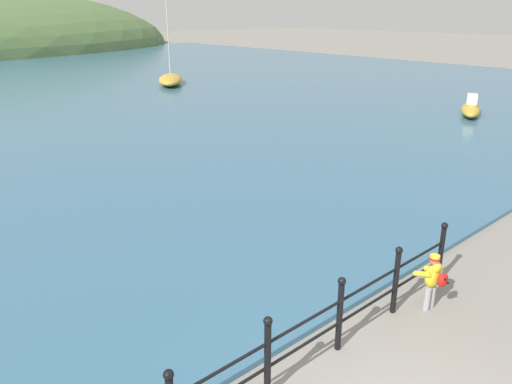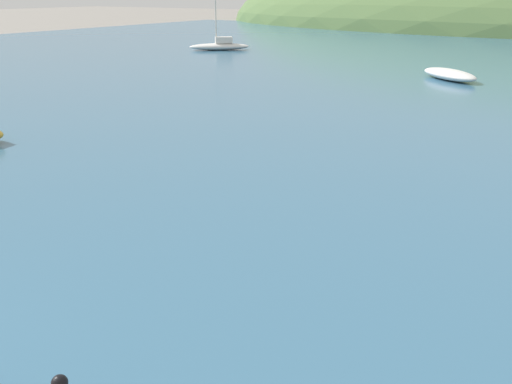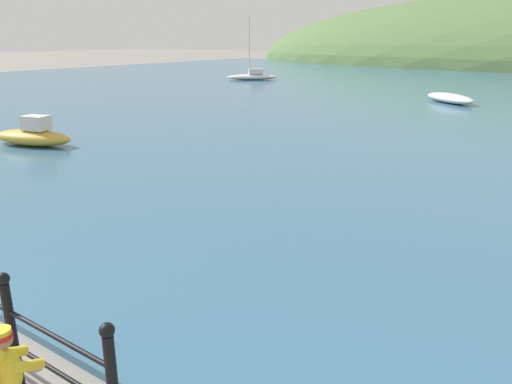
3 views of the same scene
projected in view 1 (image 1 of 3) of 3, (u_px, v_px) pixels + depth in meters
The scene contains 4 objects.
iron_railing at pixel (306, 332), 6.77m from camera, with size 7.31×0.12×1.21m.
child_in_coat at pixel (433, 277), 8.22m from camera, with size 0.40×0.54×1.00m.
boat_green_fishing at pixel (471, 109), 23.25m from camera, with size 3.09×2.11×0.94m.
boat_twin_mast at pixel (170, 79), 32.84m from camera, with size 3.90×4.66×5.73m.
Camera 1 is at (-4.37, -2.28, 4.76)m, focal length 35.00 mm.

